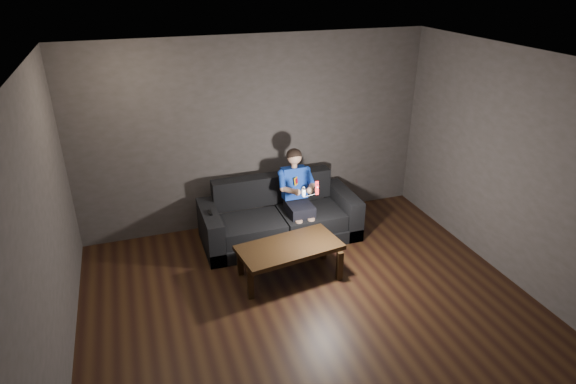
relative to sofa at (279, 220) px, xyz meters
name	(u,v)px	position (x,y,z in m)	size (l,w,h in m)	color
floor	(321,323)	(-0.13, -1.88, -0.27)	(5.00, 5.00, 0.00)	black
back_wall	(256,134)	(-0.13, 0.62, 1.08)	(5.00, 0.04, 2.70)	#3A3532
left_wall	(39,260)	(-2.63, -1.88, 1.08)	(0.04, 5.00, 2.70)	#3A3532
right_wall	(533,179)	(2.37, -1.88, 1.08)	(0.04, 5.00, 2.70)	#3A3532
ceiling	(331,70)	(-0.13, -1.88, 2.43)	(5.00, 5.00, 0.02)	silver
sofa	(279,220)	(0.00, 0.00, 0.00)	(2.14, 0.92, 0.83)	black
child	(297,189)	(0.24, -0.05, 0.47)	(0.49, 0.61, 1.21)	black
wii_remote_red	(317,188)	(0.34, -0.52, 0.68)	(0.05, 0.07, 0.18)	red
nunchuk_white	(304,192)	(0.16, -0.51, 0.64)	(0.08, 0.10, 0.15)	white
wii_remote_black	(210,212)	(-0.96, -0.08, 0.33)	(0.03, 0.14, 0.03)	black
coffee_table	(289,250)	(-0.18, -0.95, 0.12)	(1.30, 0.78, 0.45)	black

